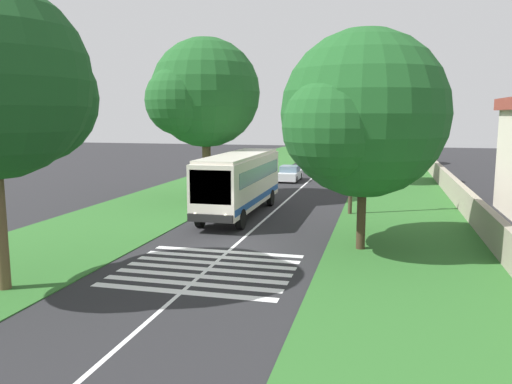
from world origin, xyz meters
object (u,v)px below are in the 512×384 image
roadside_tree_left_2 (205,96)px  roadside_tree_right_0 (365,103)px  trailing_minibus_0 (351,147)px  roadside_tree_left_0 (306,109)px  utility_pole (352,143)px  trailing_car_1 (337,166)px  trailing_car_0 (290,174)px  roadside_tree_right_2 (361,118)px  trailing_car_2 (344,159)px  coach_bus (240,180)px  roadside_tree_right_1 (381,117)px

roadside_tree_left_2 → roadside_tree_right_0: roadside_tree_left_2 is taller
trailing_minibus_0 → roadside_tree_right_0: 29.46m
roadside_tree_left_0 → utility_pole: size_ratio=1.22×
trailing_car_1 → trailing_car_0: bearing=157.7°
roadside_tree_right_2 → utility_pole: (8.10, 0.85, -1.51)m
trailing_car_2 → roadside_tree_left_2: roadside_tree_left_2 is taller
trailing_car_2 → trailing_car_1: bearing=179.1°
coach_bus → trailing_minibus_0: bearing=-4.9°
trailing_car_0 → utility_pole: bearing=-156.8°
trailing_car_1 → roadside_tree_left_0: 32.69m
coach_bus → trailing_car_0: bearing=-0.3°
coach_bus → trailing_car_2: coach_bus is taller
coach_bus → trailing_minibus_0: coach_bus is taller
trailing_car_0 → utility_pole: size_ratio=0.51×
roadside_tree_left_2 → roadside_tree_right_1: bearing=-20.8°
trailing_minibus_0 → utility_pole: 43.59m
coach_bus → trailing_minibus_0: 45.36m
roadside_tree_left_0 → roadside_tree_right_1: roadside_tree_left_0 is taller
roadside_tree_right_0 → utility_pole: (-14.62, 0.20, -2.67)m
trailing_minibus_0 → roadside_tree_right_1: bearing=-156.1°
utility_pole → trailing_car_0: bearing=23.2°
trailing_car_0 → trailing_car_2: 17.53m
roadside_tree_left_2 → roadside_tree_right_1: roadside_tree_left_2 is taller
trailing_car_1 → trailing_minibus_0: trailing_minibus_0 is taller
trailing_car_1 → utility_pole: 24.28m
trailing_car_2 → roadside_tree_left_0: size_ratio=0.42×
roadside_tree_left_0 → roadside_tree_left_2: size_ratio=0.91×
trailing_minibus_0 → roadside_tree_right_1: roadside_tree_right_1 is taller
trailing_car_0 → roadside_tree_right_2: bearing=-162.5°
trailing_car_0 → trailing_minibus_0: 28.66m
coach_bus → trailing_car_2: size_ratio=2.60×
trailing_car_1 → roadside_tree_right_0: (-9.20, -3.04, 6.39)m
roadside_tree_right_2 → utility_pole: size_ratio=1.16×
roadside_tree_right_1 → roadside_tree_left_0: bearing=30.8°
trailing_car_0 → roadside_tree_left_0: roadside_tree_left_0 is taller
roadside_tree_right_1 → trailing_car_0: bearing=157.4°
trailing_car_2 → roadside_tree_right_0: 18.89m
trailing_car_2 → utility_pole: 32.48m
coach_bus → trailing_minibus_0: size_ratio=1.86×
trailing_car_1 → trailing_minibus_0: size_ratio=0.72×
utility_pole → roadside_tree_right_1: bearing=-2.5°
roadside_tree_left_0 → roadside_tree_left_2: roadside_tree_left_2 is taller
roadside_tree_left_0 → roadside_tree_right_1: (-20.74, -12.36, -1.26)m
trailing_car_2 → roadside_tree_right_2: size_ratio=0.44×
roadside_tree_left_2 → roadside_tree_right_1: 33.42m
trailing_car_2 → utility_pole: size_ratio=0.51×
trailing_car_0 → trailing_minibus_0: (28.39, -3.80, 0.88)m
trailing_car_2 → trailing_minibus_0: 11.30m
roadside_tree_right_0 → roadside_tree_right_1: (19.49, -1.29, -1.18)m
roadside_tree_left_2 → roadside_tree_right_2: (-11.00, -11.21, -1.45)m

